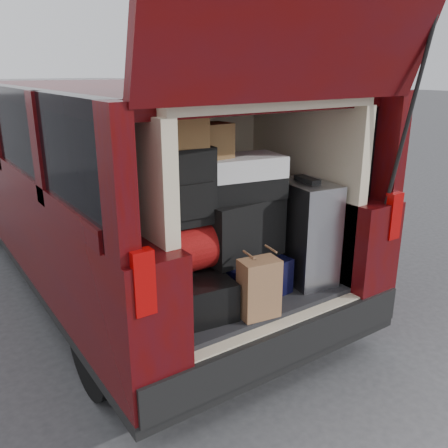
% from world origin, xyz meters
% --- Properties ---
extents(ground, '(80.00, 80.00, 0.00)m').
position_xyz_m(ground, '(0.00, 0.00, 0.00)').
color(ground, '#363638').
rests_on(ground, ground).
extents(minivan, '(1.90, 5.35, 2.77)m').
position_xyz_m(minivan, '(0.00, 1.86, 0.91)').
color(minivan, black).
rests_on(minivan, ground).
extents(load_floor, '(1.24, 1.05, 0.55)m').
position_xyz_m(load_floor, '(0.00, 0.28, 0.28)').
color(load_floor, black).
rests_on(load_floor, ground).
extents(black_hardshell, '(0.48, 0.61, 0.22)m').
position_xyz_m(black_hardshell, '(-0.38, 0.12, 0.66)').
color(black_hardshell, black).
rests_on(black_hardshell, load_floor).
extents(navy_hardshell, '(0.46, 0.55, 0.23)m').
position_xyz_m(navy_hardshell, '(0.04, 0.16, 0.66)').
color(navy_hardshell, black).
rests_on(navy_hardshell, load_floor).
extents(silver_roller, '(0.34, 0.48, 0.67)m').
position_xyz_m(silver_roller, '(0.47, 0.05, 0.88)').
color(silver_roller, silver).
rests_on(silver_roller, load_floor).
extents(kraft_bag, '(0.24, 0.17, 0.34)m').
position_xyz_m(kraft_bag, '(-0.09, -0.18, 0.72)').
color(kraft_bag, '#946743').
rests_on(kraft_bag, load_floor).
extents(red_duffel, '(0.44, 0.29, 0.29)m').
position_xyz_m(red_duffel, '(-0.38, 0.16, 0.92)').
color(red_duffel, '#9D0E10').
rests_on(red_duffel, black_hardshell).
extents(black_soft_case, '(0.54, 0.35, 0.37)m').
position_xyz_m(black_soft_case, '(0.03, 0.17, 0.96)').
color(black_soft_case, black).
rests_on(black_soft_case, navy_hardshell).
extents(backpack, '(0.32, 0.21, 0.44)m').
position_xyz_m(backpack, '(-0.35, 0.17, 1.28)').
color(backpack, black).
rests_on(backpack, red_duffel).
extents(twotone_duffel, '(0.61, 0.38, 0.26)m').
position_xyz_m(twotone_duffel, '(0.01, 0.19, 1.28)').
color(twotone_duffel, white).
rests_on(twotone_duffel, black_soft_case).
extents(grocery_sack_lower, '(0.25, 0.21, 0.21)m').
position_xyz_m(grocery_sack_lower, '(-0.35, 0.17, 1.60)').
color(grocery_sack_lower, brown).
rests_on(grocery_sack_lower, backpack).
extents(grocery_sack_upper, '(0.21, 0.18, 0.20)m').
position_xyz_m(grocery_sack_upper, '(-0.13, 0.22, 1.51)').
color(grocery_sack_upper, brown).
rests_on(grocery_sack_upper, twotone_duffel).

